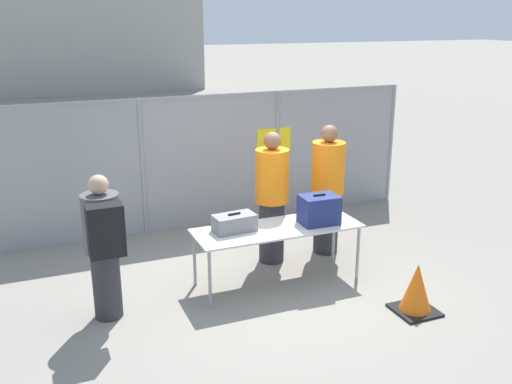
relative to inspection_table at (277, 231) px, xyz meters
name	(u,v)px	position (x,y,z in m)	size (l,w,h in m)	color
ground_plane	(269,279)	(-0.07, 0.09, -0.70)	(120.00, 120.00, 0.00)	gray
fence_section	(213,158)	(-0.06, 2.37, 0.42)	(6.87, 0.07, 2.13)	gray
inspection_table	(277,231)	(0.00, 0.00, 0.00)	(2.13, 0.74, 0.75)	silver
suitcase_grey	(234,223)	(-0.54, 0.09, 0.16)	(0.54, 0.33, 0.23)	slate
suitcase_navy	(319,210)	(0.55, -0.06, 0.24)	(0.49, 0.37, 0.39)	navy
traveler_hooded	(104,243)	(-2.14, -0.13, 0.22)	(0.42, 0.64, 1.68)	#2D2D33
security_worker_near	(272,196)	(0.21, 0.64, 0.25)	(0.45, 0.45, 1.84)	#2D2D33
security_worker_far	(327,188)	(1.06, 0.64, 0.27)	(0.46, 0.46, 1.87)	#2D2D33
utility_trailer	(287,162)	(2.12, 4.18, -0.29)	(4.15, 2.21, 0.67)	#4C6B47
traffic_cone	(416,290)	(1.16, -1.32, -0.42)	(0.48, 0.48, 0.60)	black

